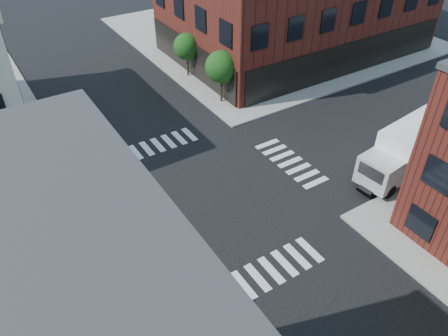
% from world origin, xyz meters
% --- Properties ---
extents(ground, '(120.00, 120.00, 0.00)m').
position_xyz_m(ground, '(0.00, 0.00, 0.00)').
color(ground, black).
rests_on(ground, ground).
extents(sidewalk_ne, '(30.00, 30.00, 0.15)m').
position_xyz_m(sidewalk_ne, '(21.00, 21.00, 0.07)').
color(sidewalk_ne, gray).
rests_on(sidewalk_ne, ground).
extents(tree_near, '(2.69, 2.69, 4.49)m').
position_xyz_m(tree_near, '(7.56, 9.98, 3.16)').
color(tree_near, black).
rests_on(tree_near, ground).
extents(tree_far, '(2.43, 2.43, 4.07)m').
position_xyz_m(tree_far, '(7.56, 15.98, 2.87)').
color(tree_far, black).
rests_on(tree_far, ground).
extents(signal_pole, '(1.29, 1.24, 4.60)m').
position_xyz_m(signal_pole, '(-6.72, -6.68, 2.86)').
color(signal_pole, black).
rests_on(signal_pole, ground).
extents(box_truck, '(8.03, 3.22, 3.56)m').
position_xyz_m(box_truck, '(12.76, -4.94, 1.85)').
color(box_truck, white).
rests_on(box_truck, ground).
extents(traffic_cone, '(0.44, 0.44, 0.69)m').
position_xyz_m(traffic_cone, '(-5.03, -3.44, 0.33)').
color(traffic_cone, '#DB5909').
rests_on(traffic_cone, ground).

